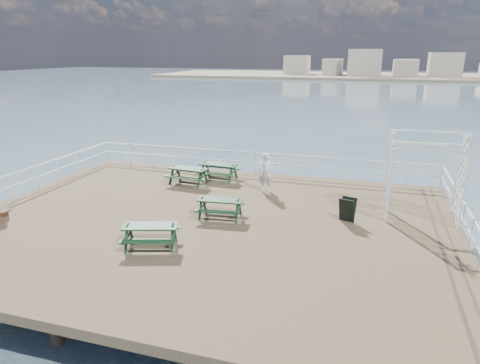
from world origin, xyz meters
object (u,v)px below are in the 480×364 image
at_px(picnic_table_a, 219,168).
at_px(picnic_table_d, 151,231).
at_px(picnic_table_c, 220,204).
at_px(trellis_arbor, 424,181).
at_px(person, 266,172).
at_px(picnic_table_b, 188,172).

xyz_separation_m(picnic_table_a, picnic_table_d, (0.52, -7.84, -0.03)).
relative_size(picnic_table_c, trellis_arbor, 0.54).
bearing_deg(picnic_table_d, person, 54.73).
bearing_deg(trellis_arbor, picnic_table_b, 169.45).
bearing_deg(picnic_table_c, picnic_table_b, 123.01).
height_order(picnic_table_a, picnic_table_d, picnic_table_a).
bearing_deg(trellis_arbor, person, 164.73).
height_order(picnic_table_d, trellis_arbor, trellis_arbor).
height_order(picnic_table_a, person, person).
distance_m(picnic_table_c, picnic_table_d, 3.34).
xyz_separation_m(picnic_table_a, picnic_table_b, (-1.13, -1.12, -0.01)).
xyz_separation_m(picnic_table_c, person, (0.91, 3.60, 0.35)).
xyz_separation_m(picnic_table_d, trellis_arbor, (8.50, 5.20, 0.95)).
distance_m(picnic_table_a, picnic_table_c, 5.07).
distance_m(trellis_arbor, person, 6.54).
distance_m(picnic_table_b, picnic_table_c, 4.64).
distance_m(picnic_table_a, picnic_table_b, 1.59).
xyz_separation_m(picnic_table_a, trellis_arbor, (9.02, -2.64, 0.92)).
relative_size(picnic_table_b, picnic_table_c, 1.07).
bearing_deg(picnic_table_b, picnic_table_c, -45.46).
bearing_deg(picnic_table_b, picnic_table_d, -70.39).
xyz_separation_m(trellis_arbor, person, (-6.34, 1.49, -0.61)).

